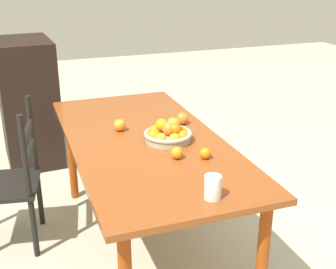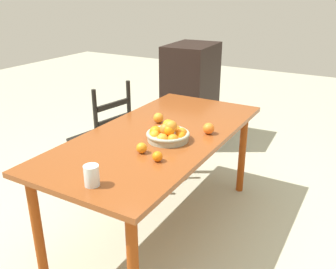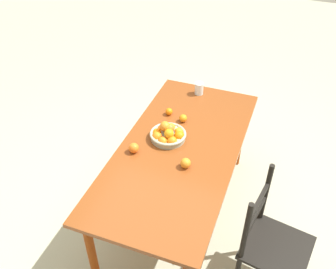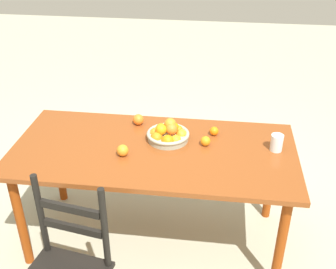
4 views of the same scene
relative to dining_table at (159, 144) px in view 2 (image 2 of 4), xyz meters
name	(u,v)px [view 2 (image 2 of 4)]	position (x,y,z in m)	size (l,w,h in m)	color
ground_plane	(160,226)	(0.00, 0.00, -0.69)	(12.00, 12.00, 0.00)	#AEAF95
dining_table	(159,144)	(0.00, 0.00, 0.00)	(1.83, 0.87, 0.77)	brown
chair_near_window	(104,139)	(0.36, 0.80, -0.25)	(0.50, 0.50, 0.95)	black
cabinet	(191,94)	(1.68, 0.59, -0.13)	(0.67, 0.47, 1.12)	black
fruit_bowl	(168,134)	(-0.08, -0.12, 0.12)	(0.28, 0.28, 0.14)	#9FA58E
orange_loose_0	(158,118)	(0.18, 0.11, 0.12)	(0.07, 0.07, 0.07)	orange
orange_loose_1	(157,156)	(-0.38, -0.22, 0.11)	(0.06, 0.06, 0.06)	orange
orange_loose_2	(209,128)	(0.16, -0.30, 0.12)	(0.08, 0.08, 0.08)	orange
orange_loose_3	(142,148)	(-0.33, -0.08, 0.11)	(0.06, 0.06, 0.06)	orange
drinking_glass	(92,176)	(-0.78, -0.08, 0.14)	(0.08, 0.08, 0.11)	silver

